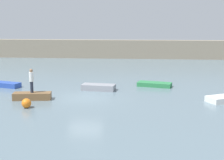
{
  "coord_description": "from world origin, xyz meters",
  "views": [
    {
      "loc": [
        4.1,
        -24.36,
        5.89
      ],
      "look_at": [
        1.7,
        3.5,
        0.72
      ],
      "focal_mm": 54.81,
      "sensor_mm": 36.0,
      "label": 1
    }
  ],
  "objects_px": {
    "rowboat_brown": "(32,96)",
    "person_white_shirt": "(31,79)",
    "rowboat_blue": "(4,84)",
    "mooring_buoy": "(26,103)",
    "rowboat_grey": "(99,87)",
    "rowboat_green": "(154,84)"
  },
  "relations": [
    {
      "from": "rowboat_brown",
      "to": "rowboat_green",
      "type": "height_order",
      "value": "rowboat_brown"
    },
    {
      "from": "person_white_shirt",
      "to": "rowboat_grey",
      "type": "bearing_deg",
      "value": 39.51
    },
    {
      "from": "rowboat_green",
      "to": "mooring_buoy",
      "type": "relative_size",
      "value": 4.54
    },
    {
      "from": "rowboat_grey",
      "to": "mooring_buoy",
      "type": "xyz_separation_m",
      "value": [
        -4.03,
        -5.91,
        0.08
      ]
    },
    {
      "from": "person_white_shirt",
      "to": "mooring_buoy",
      "type": "height_order",
      "value": "person_white_shirt"
    },
    {
      "from": "rowboat_green",
      "to": "person_white_shirt",
      "type": "height_order",
      "value": "person_white_shirt"
    },
    {
      "from": "rowboat_blue",
      "to": "rowboat_brown",
      "type": "bearing_deg",
      "value": -30.56
    },
    {
      "from": "person_white_shirt",
      "to": "rowboat_green",
      "type": "bearing_deg",
      "value": 31.64
    },
    {
      "from": "rowboat_grey",
      "to": "mooring_buoy",
      "type": "bearing_deg",
      "value": -117.02
    },
    {
      "from": "rowboat_grey",
      "to": "mooring_buoy",
      "type": "relative_size",
      "value": 4.28
    },
    {
      "from": "rowboat_brown",
      "to": "person_white_shirt",
      "type": "relative_size",
      "value": 1.56
    },
    {
      "from": "person_white_shirt",
      "to": "mooring_buoy",
      "type": "distance_m",
      "value": 2.6
    },
    {
      "from": "rowboat_brown",
      "to": "rowboat_grey",
      "type": "height_order",
      "value": "rowboat_brown"
    },
    {
      "from": "person_white_shirt",
      "to": "rowboat_blue",
      "type": "bearing_deg",
      "value": 131.87
    },
    {
      "from": "rowboat_brown",
      "to": "person_white_shirt",
      "type": "xyz_separation_m",
      "value": [
        -0.0,
        0.0,
        1.22
      ]
    },
    {
      "from": "rowboat_brown",
      "to": "rowboat_grey",
      "type": "xyz_separation_m",
      "value": [
        4.39,
        3.62,
        -0.02
      ]
    },
    {
      "from": "rowboat_grey",
      "to": "rowboat_blue",
      "type": "bearing_deg",
      "value": -177.45
    },
    {
      "from": "mooring_buoy",
      "to": "rowboat_grey",
      "type": "bearing_deg",
      "value": 55.72
    },
    {
      "from": "rowboat_green",
      "to": "rowboat_blue",
      "type": "bearing_deg",
      "value": -160.53
    },
    {
      "from": "person_white_shirt",
      "to": "mooring_buoy",
      "type": "bearing_deg",
      "value": -81.19
    },
    {
      "from": "rowboat_blue",
      "to": "mooring_buoy",
      "type": "bearing_deg",
      "value": -39.89
    },
    {
      "from": "rowboat_grey",
      "to": "rowboat_green",
      "type": "height_order",
      "value": "rowboat_grey"
    }
  ]
}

